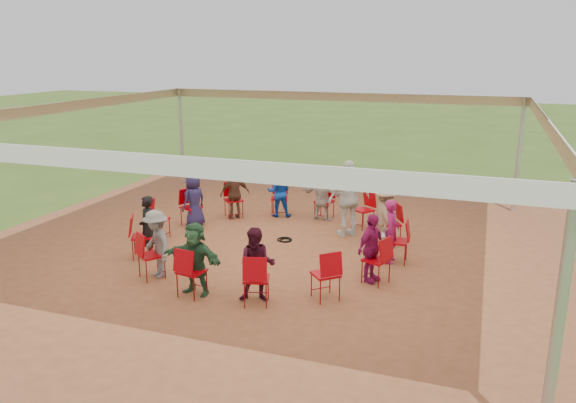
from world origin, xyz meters
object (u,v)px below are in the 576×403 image
(chair_0, at_px, (397,241))
(chair_12, at_px, (326,275))
(chair_11, at_px, (256,279))
(person_seated_10, at_px, (371,248))
(person_seated_9, at_px, (257,265))
(standing_person, at_px, (349,199))
(chair_5, at_px, (234,200))
(chair_8, at_px, (142,237))
(person_seated_3, at_px, (279,192))
(person_seated_4, at_px, (235,194))
(person_seated_2, at_px, (322,195))
(chair_3, at_px, (324,202))
(person_seated_5, at_px, (194,200))
(chair_2, at_px, (363,210))
(chair_6, at_px, (191,207))
(person_seated_8, at_px, (195,258))
(person_seated_1, at_px, (385,215))
(person_seated_7, at_px, (157,244))
(chair_13, at_px, (376,260))
(person_seated_0, at_px, (391,231))
(laptop, at_px, (383,233))
(chair_4, at_px, (279,198))
(chair_1, at_px, (390,224))
(chair_10, at_px, (192,272))
(cable_coil, at_px, (285,240))
(chair_7, at_px, (158,220))
(person_seated_6, at_px, (147,227))

(chair_0, xyz_separation_m, chair_12, (-0.88, -2.14, 0.00))
(chair_11, xyz_separation_m, person_seated_10, (1.61, 1.60, 0.20))
(person_seated_9, bearing_deg, chair_12, 7.10)
(person_seated_10, height_order, standing_person, standing_person)
(chair_5, xyz_separation_m, chair_8, (-0.54, -3.28, 0.00))
(person_seated_3, bearing_deg, standing_person, 138.71)
(person_seated_4, bearing_deg, person_seated_2, 154.29)
(chair_0, xyz_separation_m, person_seated_4, (-4.37, 1.73, 0.20))
(chair_3, relative_size, chair_12, 1.00)
(person_seated_2, relative_size, person_seated_5, 1.00)
(chair_2, bearing_deg, standing_person, 109.70)
(chair_6, distance_m, person_seated_8, 4.08)
(chair_3, bearing_deg, person_seated_1, 151.55)
(person_seated_7, bearing_deg, chair_13, 50.38)
(person_seated_7, height_order, person_seated_10, same)
(chair_11, bearing_deg, chair_6, 115.71)
(person_seated_3, bearing_deg, person_seated_8, 77.14)
(person_seated_0, xyz_separation_m, laptop, (-0.17, -0.01, -0.04))
(chair_4, relative_size, person_seated_4, 0.69)
(chair_1, relative_size, person_seated_1, 0.69)
(chair_0, height_order, person_seated_7, person_seated_7)
(person_seated_0, xyz_separation_m, person_seated_5, (-4.90, 0.81, 0.00))
(chair_3, xyz_separation_m, chair_6, (-2.90, -1.62, 0.00))
(chair_3, distance_m, person_seated_4, 2.27)
(chair_0, bearing_deg, chair_10, 128.57)
(cable_coil, bearing_deg, chair_2, 46.21)
(chair_6, bearing_deg, person_seated_9, 64.92)
(chair_12, relative_size, person_seated_3, 0.69)
(chair_6, relative_size, person_seated_9, 0.69)
(chair_12, bearing_deg, person_seated_1, 40.22)
(chair_8, bearing_deg, chair_11, 38.57)
(chair_5, distance_m, chair_13, 5.20)
(chair_7, bearing_deg, cable_coil, 103.42)
(person_seated_1, bearing_deg, person_seated_9, 128.57)
(cable_coil, bearing_deg, person_seated_5, 173.21)
(chair_4, distance_m, chair_8, 4.17)
(chair_4, bearing_deg, person_seated_2, 161.39)
(chair_13, bearing_deg, person_seated_10, 90.00)
(chair_5, bearing_deg, chair_6, 12.86)
(chair_11, bearing_deg, chair_3, 77.14)
(person_seated_9, bearing_deg, chair_6, 116.35)
(chair_2, distance_m, chair_13, 3.33)
(person_seated_3, bearing_deg, chair_8, 50.38)
(chair_4, distance_m, person_seated_4, 1.18)
(person_seated_6, bearing_deg, person_seated_1, 90.00)
(chair_8, relative_size, person_seated_5, 0.69)
(chair_7, bearing_deg, person_seated_9, 52.48)
(chair_3, distance_m, chair_7, 4.17)
(chair_1, height_order, chair_4, same)
(chair_6, xyz_separation_m, chair_12, (4.26, -2.99, 0.00))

